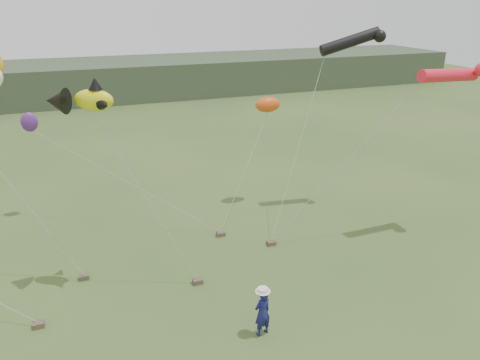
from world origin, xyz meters
name	(u,v)px	position (x,y,z in m)	size (l,w,h in m)	color
ground	(241,334)	(0.00, 0.00, 0.00)	(120.00, 120.00, 0.00)	#385123
headland	(75,82)	(-3.11, 44.69, 1.92)	(90.00, 13.00, 4.00)	#2D3D28
festival_attendant	(262,313)	(0.68, -0.22, 0.88)	(0.64, 0.42, 1.76)	#161953
sandbag_anchors	(171,268)	(-1.33, 4.87, 0.10)	(10.47, 4.45, 0.20)	brown
fish_kite	(80,99)	(-4.12, 5.21, 7.45)	(2.59, 1.71, 1.25)	yellow
tube_kites	(401,56)	(10.52, 6.31, 8.26)	(5.48, 5.89, 2.20)	black
misc_kites	(195,110)	(1.71, 11.12, 5.36)	(12.98, 3.22, 1.39)	#D84C13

